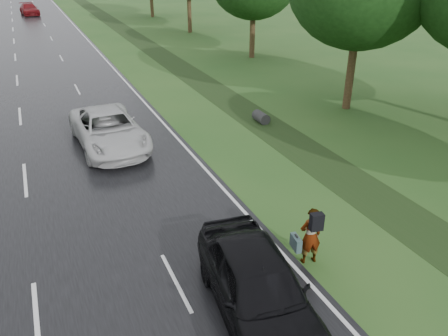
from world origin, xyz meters
name	(u,v)px	position (x,y,z in m)	size (l,w,h in m)	color
ground	(37,324)	(0.00, 0.00, 0.00)	(220.00, 220.00, 0.00)	#264E1C
road	(13,33)	(0.00, 45.00, 0.02)	(14.00, 180.00, 0.04)	black
edge_stripe_east	(78,29)	(6.75, 45.00, 0.04)	(0.12, 180.00, 0.01)	silver
center_line	(13,33)	(0.00, 45.00, 0.04)	(0.12, 180.00, 0.01)	silver
drainage_ditch	(200,81)	(11.50, 18.71, 0.04)	(2.20, 120.00, 0.56)	#1D3313
pedestrian	(310,235)	(7.24, -0.67, 0.91)	(0.83, 0.80, 1.77)	#A5998C
white_pickup	(109,130)	(3.68, 9.90, 0.85)	(2.70, 5.86, 1.63)	#BBBBBB
dark_sedan	(258,286)	(4.96, -1.90, 0.91)	(2.05, 5.10, 1.74)	black
far_car_red	(29,9)	(2.37, 60.63, 0.79)	(2.11, 5.19, 1.51)	maroon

